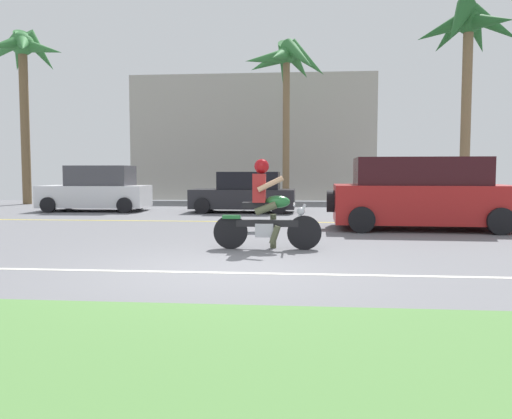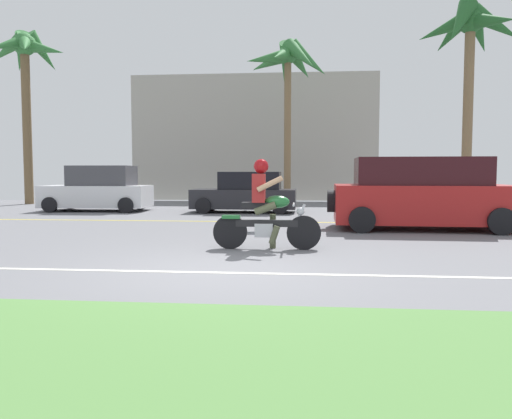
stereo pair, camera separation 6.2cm
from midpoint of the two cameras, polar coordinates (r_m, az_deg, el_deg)
The scene contains 12 objects.
ground at distance 10.75m, azimuth -1.23°, elevation -3.80°, with size 56.00×30.00×0.04m, color slate.
grass_median at distance 3.97m, azimuth -13.99°, elevation -17.29°, with size 56.00×3.80×0.06m, color #548442.
lane_line_near at distance 7.62m, azimuth -4.09°, elevation -6.94°, with size 50.40×0.12×0.01m, color silver.
lane_line_far at distance 15.21m, azimuth 0.77°, elevation -1.36°, with size 50.40×0.12×0.01m, color yellow.
motorcyclist at distance 9.80m, azimuth 1.27°, elevation -0.19°, with size 2.05×0.67×1.72m.
suv_nearby at distance 13.89m, azimuth 17.86°, elevation 1.60°, with size 4.67×2.37×1.84m.
parked_car_0 at distance 20.32m, azimuth -16.90°, elevation 2.06°, with size 3.96×2.06×1.70m.
parked_car_1 at distance 18.77m, azimuth -1.02°, elevation 1.79°, with size 3.76×1.81×1.47m.
palm_tree_0 at distance 26.31m, azimuth -24.07°, elevation 14.86°, with size 3.76×3.55×7.92m.
palm_tree_1 at distance 23.11m, azimuth 3.59°, elevation 15.62°, with size 3.78×3.75×7.24m.
palm_tree_2 at distance 24.02m, azimuth 22.60°, elevation 17.19°, with size 4.34×4.06×8.48m.
building_far at distance 28.76m, azimuth 0.09°, elevation 7.72°, with size 12.76×4.00×6.49m, color #A8A399.
Camera 2 is at (1.29, -7.57, 1.47)m, focal length 36.28 mm.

